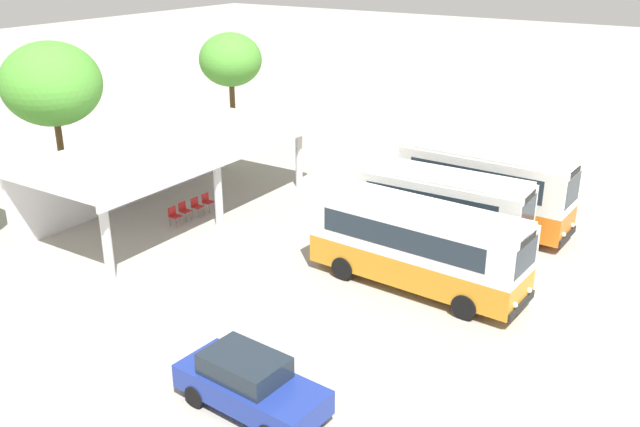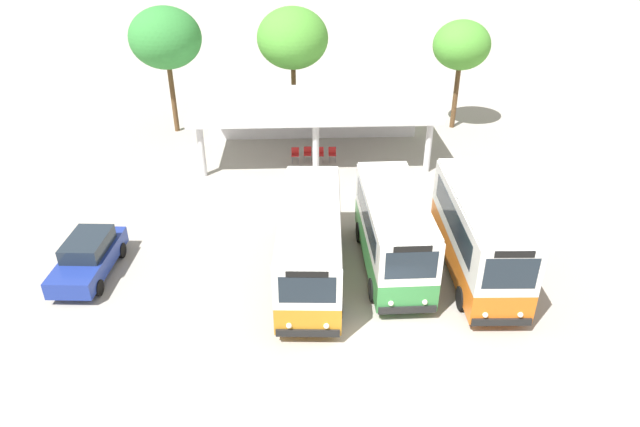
{
  "view_description": "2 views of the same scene",
  "coord_description": "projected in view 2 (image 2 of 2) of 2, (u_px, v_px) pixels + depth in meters",
  "views": [
    {
      "loc": [
        -23.4,
        -4.92,
        11.9
      ],
      "look_at": [
        -1.51,
        9.37,
        1.56
      ],
      "focal_mm": 38.84,
      "sensor_mm": 36.0,
      "label": 1
    },
    {
      "loc": [
        -2.89,
        -13.91,
        13.2
      ],
      "look_at": [
        -1.96,
        6.85,
        1.66
      ],
      "focal_mm": 31.18,
      "sensor_mm": 36.0,
      "label": 2
    }
  ],
  "objects": [
    {
      "name": "ground_plane",
      "position": [
        387.0,
        354.0,
        18.67
      ],
      "size": [
        180.0,
        180.0,
        0.0
      ],
      "primitive_type": "plane",
      "color": "#A39E93"
    },
    {
      "name": "city_bus_nearest_orange",
      "position": [
        311.0,
        240.0,
        21.72
      ],
      "size": [
        2.74,
        8.2,
        3.16
      ],
      "color": "black",
      "rests_on": "ground"
    },
    {
      "name": "city_bus_second_in_row",
      "position": [
        393.0,
        229.0,
        22.27
      ],
      "size": [
        2.4,
        7.01,
        3.33
      ],
      "color": "black",
      "rests_on": "ground"
    },
    {
      "name": "city_bus_middle_cream",
      "position": [
        479.0,
        232.0,
        21.87
      ],
      "size": [
        2.52,
        7.58,
        3.54
      ],
      "color": "black",
      "rests_on": "ground"
    },
    {
      "name": "parked_car_flank",
      "position": [
        88.0,
        257.0,
        22.36
      ],
      "size": [
        2.06,
        4.4,
        1.62
      ],
      "color": "black",
      "rests_on": "ground"
    },
    {
      "name": "terminal_canopy",
      "position": [
        314.0,
        108.0,
        32.88
      ],
      "size": [
        13.8,
        6.37,
        3.4
      ],
      "color": "silver",
      "rests_on": "ground"
    },
    {
      "name": "waiting_chair_end_by_column",
      "position": [
        295.0,
        154.0,
        32.43
      ],
      "size": [
        0.45,
        0.45,
        0.86
      ],
      "color": "slate",
      "rests_on": "ground"
    },
    {
      "name": "waiting_chair_second_from_end",
      "position": [
        308.0,
        153.0,
        32.53
      ],
      "size": [
        0.45,
        0.45,
        0.86
      ],
      "color": "slate",
      "rests_on": "ground"
    },
    {
      "name": "waiting_chair_middle_seat",
      "position": [
        320.0,
        153.0,
        32.48
      ],
      "size": [
        0.45,
        0.45,
        0.86
      ],
      "color": "slate",
      "rests_on": "ground"
    },
    {
      "name": "waiting_chair_fourth_seat",
      "position": [
        332.0,
        153.0,
        32.5
      ],
      "size": [
        0.45,
        0.45,
        0.86
      ],
      "color": "slate",
      "rests_on": "ground"
    },
    {
      "name": "roadside_tree_behind_canopy",
      "position": [
        293.0,
        38.0,
        36.43
      ],
      "size": [
        4.69,
        4.69,
        7.58
      ],
      "color": "brown",
      "rests_on": "ground"
    },
    {
      "name": "roadside_tree_east_of_canopy",
      "position": [
        462.0,
        46.0,
        35.18
      ],
      "size": [
        3.63,
        3.63,
        7.01
      ],
      "color": "brown",
      "rests_on": "ground"
    },
    {
      "name": "roadside_tree_west_of_canopy",
      "position": [
        165.0,
        38.0,
        34.28
      ],
      "size": [
        4.44,
        4.44,
        7.94
      ],
      "color": "brown",
      "rests_on": "ground"
    }
  ]
}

